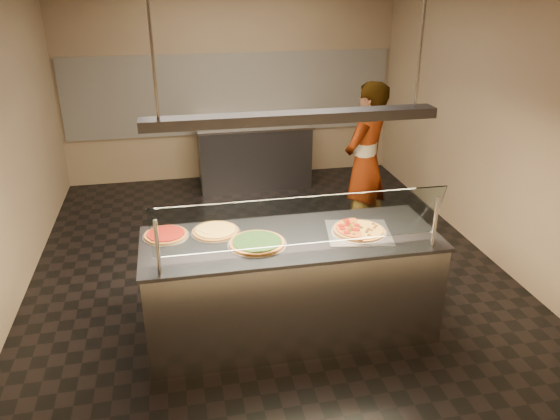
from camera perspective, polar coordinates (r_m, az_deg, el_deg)
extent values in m
cube|color=black|center=(6.08, -1.35, -5.80)|extent=(5.00, 6.00, 0.02)
cube|color=#988662|center=(8.41, -5.23, 13.36)|extent=(5.00, 0.02, 3.00)
cube|color=#988662|center=(2.81, 9.57, -8.23)|extent=(5.00, 0.02, 3.00)
cube|color=#988662|center=(6.42, 21.41, 8.70)|extent=(0.02, 6.00, 3.00)
cube|color=silver|center=(8.42, -5.16, 11.99)|extent=(4.90, 0.02, 1.20)
cube|color=#B7B7BC|center=(4.81, 1.13, -8.00)|extent=(2.46, 0.90, 0.90)
cube|color=#404046|center=(4.58, 1.17, -3.04)|extent=(2.50, 0.94, 0.03)
cylinder|color=#B7B7BC|center=(4.03, -12.68, -3.83)|extent=(0.03, 0.03, 0.44)
cylinder|color=#B7B7BC|center=(4.50, 15.90, -1.24)|extent=(0.03, 0.03, 0.44)
cube|color=white|center=(4.15, 2.24, -1.20)|extent=(2.26, 0.18, 0.47)
cube|color=silver|center=(4.70, 8.21, -2.34)|extent=(0.62, 0.62, 0.01)
cylinder|color=silver|center=(4.70, 8.22, -2.26)|extent=(0.47, 0.47, 0.01)
cylinder|color=#660E06|center=(4.71, 8.04, -1.54)|extent=(0.06, 0.06, 0.01)
cylinder|color=#660E06|center=(4.79, 6.92, -1.03)|extent=(0.06, 0.06, 0.01)
cylinder|color=#660E06|center=(4.74, 7.14, -1.33)|extent=(0.06, 0.06, 0.01)
cylinder|color=#660E06|center=(4.71, 7.06, -1.51)|extent=(0.06, 0.06, 0.01)
cylinder|color=#660E06|center=(4.69, 6.40, -1.57)|extent=(0.06, 0.06, 0.01)
cylinder|color=#660E06|center=(4.64, 6.54, -1.88)|extent=(0.06, 0.06, 0.01)
cylinder|color=#660E06|center=(4.63, 7.39, -1.95)|extent=(0.06, 0.06, 0.01)
cylinder|color=#660E06|center=(4.57, 6.98, -2.30)|extent=(0.06, 0.06, 0.01)
cylinder|color=#660E06|center=(4.63, 7.97, -1.99)|extent=(0.06, 0.06, 0.01)
cube|color=#19590F|center=(4.75, 7.63, -1.26)|extent=(0.02, 0.02, 0.01)
cube|color=#19590F|center=(4.76, 6.79, -1.18)|extent=(0.02, 0.01, 0.01)
cube|color=#19590F|center=(4.70, 7.33, -1.52)|extent=(0.02, 0.01, 0.01)
cube|color=#19590F|center=(4.68, 7.49, -1.67)|extent=(0.02, 0.02, 0.01)
cube|color=#19590F|center=(4.63, 7.28, -1.94)|extent=(0.02, 0.02, 0.01)
cube|color=#19590F|center=(4.60, 7.31, -2.12)|extent=(0.02, 0.02, 0.01)
cube|color=#19590F|center=(4.55, 7.71, -2.42)|extent=(0.02, 0.02, 0.01)
sphere|color=#513014|center=(4.59, 9.27, -2.57)|extent=(0.03, 0.03, 0.03)
sphere|color=#513014|center=(4.64, 9.01, -2.25)|extent=(0.03, 0.03, 0.03)
sphere|color=#513014|center=(4.67, 9.05, -2.14)|extent=(0.03, 0.03, 0.03)
sphere|color=#513014|center=(4.68, 9.48, -2.07)|extent=(0.03, 0.03, 0.03)
sphere|color=#513014|center=(4.70, 9.20, -1.94)|extent=(0.03, 0.03, 0.03)
sphere|color=#513014|center=(4.73, 9.80, -1.81)|extent=(0.03, 0.03, 0.03)
sphere|color=#513014|center=(4.77, 9.97, -1.61)|extent=(0.03, 0.03, 0.03)
sphere|color=#513014|center=(4.80, 9.67, -1.41)|extent=(0.03, 0.03, 0.03)
sphere|color=#513014|center=(4.72, 8.48, -1.80)|extent=(0.03, 0.03, 0.03)
cylinder|color=silver|center=(4.46, -2.42, -3.57)|extent=(0.49, 0.49, 0.01)
cylinder|color=brown|center=(4.46, -2.42, -3.42)|extent=(0.46, 0.46, 0.02)
cylinder|color=black|center=(4.45, -2.43, -3.25)|extent=(0.40, 0.40, 0.01)
cylinder|color=silver|center=(4.70, -6.75, -2.29)|extent=(0.42, 0.42, 0.01)
cylinder|color=brown|center=(4.69, -6.76, -2.17)|extent=(0.39, 0.39, 0.02)
cylinder|color=gold|center=(4.69, -6.77, -2.03)|extent=(0.34, 0.34, 0.01)
cylinder|color=silver|center=(4.70, -11.82, -2.64)|extent=(0.39, 0.39, 0.01)
cylinder|color=brown|center=(4.69, -11.83, -2.52)|extent=(0.36, 0.36, 0.02)
cylinder|color=#690302|center=(4.69, -11.85, -2.38)|extent=(0.31, 0.31, 0.01)
cube|color=#B7B7BC|center=(4.64, -6.32, -2.25)|extent=(0.17, 0.17, 0.00)
cylinder|color=tan|center=(4.65, -8.06, -2.24)|extent=(0.11, 0.12, 0.02)
cube|color=#404046|center=(8.26, -2.75, 5.72)|extent=(1.63, 0.70, 0.90)
cube|color=#B7B7BC|center=(8.13, -2.81, 8.84)|extent=(1.67, 0.74, 0.03)
imported|color=black|center=(6.42, 8.90, 4.85)|extent=(0.82, 0.79, 1.89)
cube|color=#404046|center=(4.23, 1.29, 9.62)|extent=(2.30, 0.18, 0.08)
cylinder|color=#B7B7BC|center=(4.03, -13.24, 16.24)|extent=(0.02, 0.02, 1.01)
cylinder|color=#B7B7BC|center=(4.46, 14.56, 16.76)|extent=(0.02, 0.02, 1.01)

